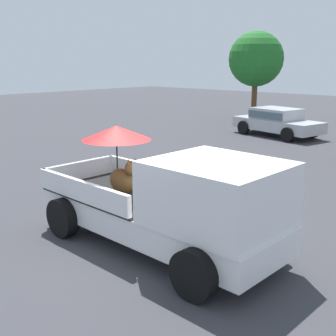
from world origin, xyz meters
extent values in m
plane|color=#38383D|center=(0.00, 0.00, 0.00)|extent=(80.00, 80.00, 0.00)
cylinder|color=black|center=(1.77, 0.94, 0.40)|extent=(0.81, 0.30, 0.80)
cylinder|color=black|center=(1.73, -1.02, 0.40)|extent=(0.81, 0.30, 0.80)
cylinder|color=black|center=(-1.73, 1.02, 0.40)|extent=(0.81, 0.30, 0.80)
cylinder|color=black|center=(-1.77, -0.94, 0.40)|extent=(0.81, 0.30, 0.80)
cube|color=white|center=(0.00, 0.00, 0.57)|extent=(5.04, 1.90, 0.50)
cube|color=white|center=(1.40, -0.03, 1.36)|extent=(2.14, 1.90, 1.08)
cube|color=#4C606B|center=(2.40, -0.05, 1.56)|extent=(0.09, 1.72, 0.64)
cube|color=black|center=(-1.15, 0.02, 0.85)|extent=(2.84, 1.90, 0.06)
cube|color=white|center=(-1.13, 0.94, 1.08)|extent=(2.80, 0.16, 0.40)
cube|color=white|center=(-1.17, -0.90, 1.08)|extent=(2.80, 0.16, 0.40)
cube|color=white|center=(-2.50, 0.05, 1.08)|extent=(0.14, 1.84, 0.40)
ellipsoid|color=brown|center=(-0.93, -0.06, 1.14)|extent=(0.69, 0.33, 0.52)
sphere|color=brown|center=(-0.63, -0.07, 1.46)|extent=(0.29, 0.29, 0.28)
cone|color=brown|center=(-0.63, 0.01, 1.60)|extent=(0.09, 0.09, 0.12)
cone|color=brown|center=(-0.63, -0.15, 1.60)|extent=(0.09, 0.09, 0.12)
cylinder|color=black|center=(-1.06, -0.07, 1.45)|extent=(0.03, 0.03, 1.13)
cone|color=red|center=(-1.06, -0.07, 2.11)|extent=(1.40, 1.40, 0.28)
cylinder|color=black|center=(-3.18, 13.70, 0.33)|extent=(0.69, 0.35, 0.66)
cylinder|color=black|center=(-3.53, 11.97, 0.33)|extent=(0.69, 0.35, 0.66)
cylinder|color=black|center=(-5.83, 14.23, 0.33)|extent=(0.69, 0.35, 0.66)
cylinder|color=black|center=(-6.18, 12.51, 0.33)|extent=(0.69, 0.35, 0.66)
cube|color=#ADB2B7|center=(-4.68, 13.10, 0.55)|extent=(4.56, 2.58, 0.52)
cube|color=#ADB2B7|center=(-4.78, 13.12, 1.05)|extent=(2.38, 1.99, 0.56)
cube|color=#4C606B|center=(-4.78, 13.12, 1.05)|extent=(2.33, 2.05, 0.32)
cylinder|color=brown|center=(-8.34, 16.88, 1.27)|extent=(0.32, 0.32, 2.53)
sphere|color=#1E6623|center=(-8.34, 16.88, 3.64)|extent=(3.17, 3.17, 3.17)
camera|label=1|loc=(5.41, -5.59, 3.47)|focal=46.28mm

